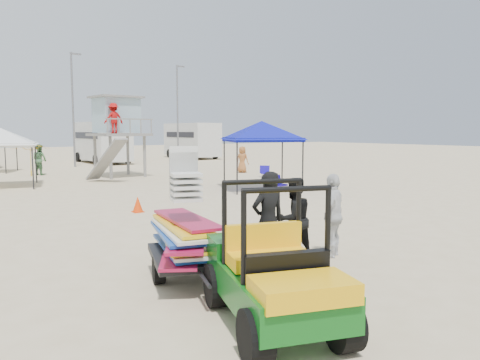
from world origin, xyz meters
TOP-DOWN VIEW (x-y plane):
  - ground at (0.00, 0.00)m, footprint 140.00×140.00m
  - utility_cart at (-2.68, -2.30)m, footprint 1.95×2.74m
  - surf_trailer at (-2.67, 0.04)m, footprint 1.71×2.37m
  - man_left at (-1.16, -0.26)m, footprint 0.72×0.52m
  - man_mid at (-0.31, -0.01)m, footprint 0.87×0.71m
  - man_right at (0.54, -0.26)m, footprint 1.08×0.84m
  - lifeguard_tower at (2.95, 18.39)m, footprint 2.97×2.97m
  - canopy_blue at (6.06, 9.28)m, footprint 3.86×3.86m
  - umbrella_b at (-0.95, 21.50)m, footprint 2.56×2.58m
  - cone_near at (-0.68, 6.96)m, footprint 0.34×0.34m
  - beach_chair_b at (6.60, 8.80)m, footprint 0.60×0.64m
  - beach_chair_c at (9.62, 13.53)m, footprint 0.73×0.86m
  - rv_mid_right at (6.00, 29.99)m, footprint 2.64×7.00m
  - rv_far_right at (15.00, 31.49)m, footprint 2.64×6.60m
  - light_pole_left at (3.00, 27.00)m, footprint 0.14×0.14m
  - light_pole_right at (12.00, 28.50)m, footprint 0.14×0.14m
  - distant_beachgoers at (-0.34, 19.77)m, footprint 15.92×6.61m

SIDE VIEW (x-z plane):
  - ground at x=0.00m, z-range 0.00..0.00m
  - cone_near at x=-0.68m, z-range 0.00..0.50m
  - beach_chair_b at x=6.60m, z-range -0.01..0.63m
  - beach_chair_c at x=9.62m, z-range -0.01..0.63m
  - man_mid at x=-0.31m, z-range 0.00..1.66m
  - surf_trailer at x=-2.67m, z-range -0.19..1.86m
  - man_right at x=0.54m, z-range 0.00..1.71m
  - utility_cart at x=-2.68m, z-range -0.06..1.82m
  - distant_beachgoers at x=-0.34m, z-range -0.02..1.79m
  - man_left at x=-1.16m, z-range 0.00..1.85m
  - umbrella_b at x=-0.95m, z-range 0.00..1.90m
  - rv_far_right at x=15.00m, z-range 0.17..3.42m
  - rv_mid_right at x=6.00m, z-range 0.17..3.42m
  - canopy_blue at x=6.06m, z-range 1.15..4.54m
  - lifeguard_tower at x=2.95m, z-range 1.07..5.44m
  - light_pole_left at x=3.00m, z-range 0.00..8.00m
  - light_pole_right at x=12.00m, z-range 0.00..8.00m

